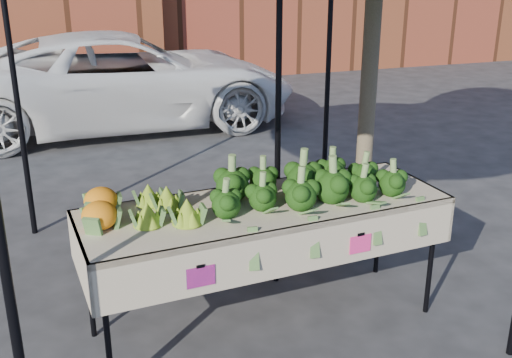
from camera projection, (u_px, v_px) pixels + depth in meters
ground at (243, 324)px, 4.31m from camera, size 90.00×90.00×0.00m
table at (265, 265)px, 4.17m from camera, size 2.46×0.99×0.90m
canopy at (228, 112)px, 4.38m from camera, size 3.16×3.16×2.74m
broccoli_heap at (304, 178)px, 4.07m from camera, size 1.38×0.58×0.27m
romanesco_cluster at (162, 199)px, 3.81m from camera, size 0.44×0.58×0.21m
cauliflower_pair at (100, 206)px, 3.73m from camera, size 0.24×0.44×0.19m
street_tree at (372, 30)px, 4.64m from camera, size 1.91×1.91×3.76m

